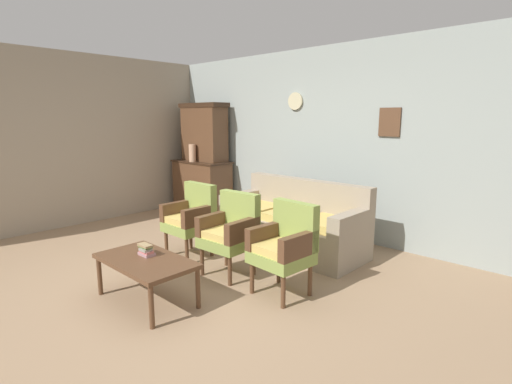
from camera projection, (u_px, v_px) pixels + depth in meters
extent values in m
plane|color=#997A5B|center=(185.00, 287.00, 3.99)|extent=(7.68, 7.68, 0.00)
cube|color=#939E99|center=(330.00, 143.00, 5.62)|extent=(6.40, 0.06, 2.70)
cube|color=brown|center=(390.00, 122.00, 4.92)|extent=(0.28, 0.02, 0.36)
cylinder|color=beige|center=(295.00, 101.00, 5.87)|extent=(0.26, 0.03, 0.26)
cube|color=gray|center=(53.00, 141.00, 5.90)|extent=(0.06, 5.20, 2.70)
cube|color=brown|center=(202.00, 187.00, 7.17)|extent=(1.10, 0.52, 0.90)
cube|color=#342115|center=(201.00, 162.00, 7.09)|extent=(1.16, 0.55, 0.03)
cube|color=brown|center=(204.00, 134.00, 7.05)|extent=(0.90, 0.36, 0.95)
cube|color=#342115|center=(203.00, 105.00, 6.95)|extent=(0.99, 0.38, 0.08)
cylinder|color=tan|center=(192.00, 153.00, 6.95)|extent=(0.13, 0.13, 0.31)
cube|color=gray|center=(291.00, 235.00, 5.06)|extent=(1.92, 0.81, 0.42)
cube|color=gray|center=(306.00, 197.00, 5.21)|extent=(1.92, 0.17, 0.48)
cube|color=gray|center=(352.00, 222.00, 4.41)|extent=(0.17, 0.80, 0.24)
cube|color=gray|center=(243.00, 200.00, 5.60)|extent=(0.17, 0.80, 0.24)
cube|color=tan|center=(326.00, 224.00, 4.61)|extent=(0.51, 0.56, 0.10)
cube|color=tan|center=(289.00, 216.00, 4.99)|extent=(0.51, 0.56, 0.10)
cube|color=tan|center=(258.00, 209.00, 5.36)|extent=(0.51, 0.56, 0.10)
cube|color=#849947|center=(188.00, 227.00, 4.82)|extent=(0.52, 0.48, 0.12)
cube|color=tan|center=(187.00, 220.00, 4.79)|extent=(0.44, 0.41, 0.10)
cube|color=#849947|center=(200.00, 201.00, 4.91)|extent=(0.52, 0.10, 0.46)
cube|color=brown|center=(199.00, 216.00, 4.64)|extent=(0.08, 0.48, 0.22)
cube|color=brown|center=(177.00, 210.00, 4.93)|extent=(0.08, 0.48, 0.22)
cylinder|color=brown|center=(187.00, 251.00, 4.58)|extent=(0.04, 0.04, 0.32)
cylinder|color=brown|center=(166.00, 243.00, 4.86)|extent=(0.04, 0.04, 0.32)
cylinder|color=brown|center=(212.00, 244.00, 4.86)|extent=(0.04, 0.04, 0.32)
cylinder|color=brown|center=(191.00, 237.00, 5.14)|extent=(0.04, 0.04, 0.32)
cube|color=#849947|center=(228.00, 242.00, 4.23)|extent=(0.55, 0.51, 0.12)
cube|color=tan|center=(226.00, 234.00, 4.20)|extent=(0.46, 0.43, 0.10)
cube|color=#849947|center=(240.00, 212.00, 4.33)|extent=(0.52, 0.13, 0.46)
cube|color=brown|center=(243.00, 230.00, 4.06)|extent=(0.11, 0.48, 0.22)
cube|color=brown|center=(213.00, 223.00, 4.34)|extent=(0.11, 0.48, 0.22)
cylinder|color=brown|center=(230.00, 271.00, 4.00)|extent=(0.04, 0.04, 0.32)
cylinder|color=brown|center=(202.00, 261.00, 4.26)|extent=(0.04, 0.04, 0.32)
cylinder|color=brown|center=(254.00, 260.00, 4.28)|extent=(0.04, 0.04, 0.32)
cylinder|color=brown|center=(226.00, 252.00, 4.55)|extent=(0.04, 0.04, 0.32)
cube|color=#849947|center=(281.00, 257.00, 3.76)|extent=(0.55, 0.51, 0.12)
cube|color=tan|center=(280.00, 249.00, 3.73)|extent=(0.47, 0.44, 0.10)
cube|color=#849947|center=(295.00, 225.00, 3.84)|extent=(0.53, 0.14, 0.46)
cube|color=brown|center=(299.00, 246.00, 3.57)|extent=(0.11, 0.48, 0.22)
cube|color=brown|center=(265.00, 235.00, 3.88)|extent=(0.11, 0.48, 0.22)
cylinder|color=brown|center=(283.00, 291.00, 3.52)|extent=(0.04, 0.04, 0.32)
cylinder|color=brown|center=(252.00, 278.00, 3.82)|extent=(0.04, 0.04, 0.32)
cylinder|color=brown|center=(310.00, 280.00, 3.78)|extent=(0.04, 0.04, 0.32)
cylinder|color=brown|center=(279.00, 268.00, 4.08)|extent=(0.04, 0.04, 0.32)
cube|color=brown|center=(146.00, 261.00, 3.61)|extent=(1.00, 0.56, 0.04)
cylinder|color=brown|center=(144.00, 263.00, 4.13)|extent=(0.04, 0.04, 0.38)
cylinder|color=brown|center=(198.00, 288.00, 3.52)|extent=(0.04, 0.04, 0.38)
cylinder|color=brown|center=(100.00, 276.00, 3.79)|extent=(0.04, 0.04, 0.38)
cylinder|color=brown|center=(151.00, 307.00, 3.17)|extent=(0.04, 0.04, 0.38)
cube|color=#B1838A|center=(147.00, 254.00, 3.70)|extent=(0.16, 0.10, 0.03)
cube|color=#C96F6E|center=(146.00, 252.00, 3.68)|extent=(0.14, 0.08, 0.02)
cube|color=#9C998C|center=(146.00, 250.00, 3.67)|extent=(0.11, 0.09, 0.02)
cube|color=#649B45|center=(146.00, 246.00, 3.70)|extent=(0.13, 0.09, 0.02)
cube|color=#9C8158|center=(145.00, 245.00, 3.67)|extent=(0.15, 0.08, 0.02)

